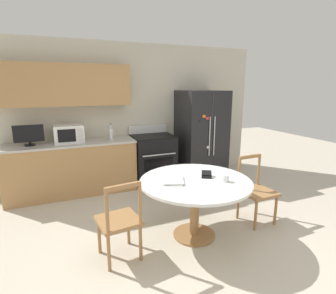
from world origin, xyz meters
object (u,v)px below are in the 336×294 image
Objects in this scene: countertop_tv at (29,134)px; dining_chair_right at (256,191)px; microwave at (69,134)px; candle_glass at (225,179)px; counter_bottle at (111,134)px; oven_range at (153,159)px; dining_chair_left at (119,221)px; refrigerator at (201,135)px; wallet at (207,175)px.

dining_chair_right is at bearing -34.80° from countertop_tv.
candle_glass is (1.61, -2.19, -0.28)m from microwave.
counter_bottle is 0.32× the size of dining_chair_right.
microwave is at bearing 175.22° from counter_bottle.
dining_chair_right is (2.25, -2.00, -0.61)m from microwave.
candle_glass is at bearing -86.14° from oven_range.
dining_chair_right is at bearing -51.03° from counter_bottle.
counter_bottle is 2.14m from dining_chair_left.
counter_bottle reaches higher than candle_glass.
dining_chair_right is (1.57, -1.94, -0.57)m from counter_bottle.
countertop_tv is 3.11m from candle_glass.
refrigerator is 10.27× the size of wallet.
wallet is at bearing -53.02° from microwave.
dining_chair_left is (-0.32, -2.04, -0.57)m from counter_bottle.
counter_bottle is 2.33m from candle_glass.
dining_chair_right is (-0.20, -1.89, -0.43)m from refrigerator.
oven_range reaches higher than candle_glass.
wallet is (0.02, -1.93, 0.29)m from oven_range.
counter_bottle is 0.32× the size of dining_chair_left.
candle_glass is at bearing -53.70° from microwave.
dining_chair_left is at bearing -118.04° from oven_range.
wallet is at bearing -117.64° from refrigerator.
wallet is at bearing -67.31° from counter_bottle.
oven_range is 1.57m from microwave.
countertop_tv is at bearing 179.52° from oven_range.
countertop_tv is at bearing 135.42° from candle_glass.
candle_glass is at bearing -66.57° from counter_bottle.
microwave is 5.31× the size of candle_glass.
dining_chair_left reaches higher than wallet.
candle_glass reaches higher than wallet.
microwave is (-2.46, 0.11, 0.18)m from refrigerator.
refrigerator reaches higher than microwave.
microwave reaches higher than candle_glass.
candle_glass is 0.52× the size of wallet.
oven_range is 1.95m from wallet.
dining_chair_left is at bearing -80.15° from microwave.
microwave is at bearing 92.30° from dining_chair_left.
refrigerator is 1.95m from dining_chair_right.
refrigerator reaches higher than dining_chair_left.
microwave is 1.06× the size of countertop_tv.
oven_range reaches higher than dining_chair_right.
oven_range is 2.14m from countertop_tv.
microwave is 2.75× the size of wallet.
countertop_tv is 0.49× the size of dining_chair_right.
counter_bottle is at bearing 113.43° from candle_glass.
counter_bottle is 3.27× the size of candle_glass.
countertop_tv is 2.59× the size of wallet.
oven_range is 2.18m from candle_glass.
dining_chair_left is 5.33× the size of wallet.
counter_bottle reaches higher than dining_chair_left.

